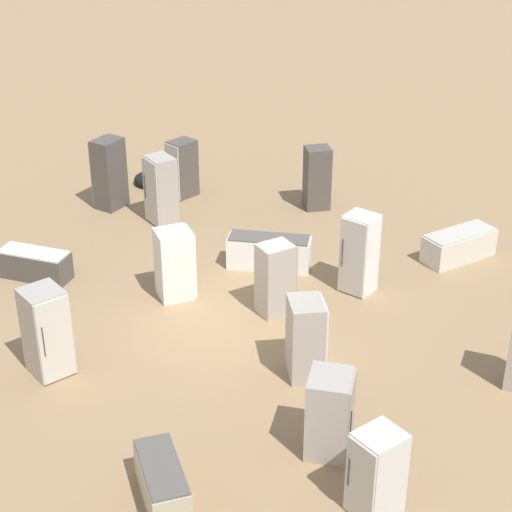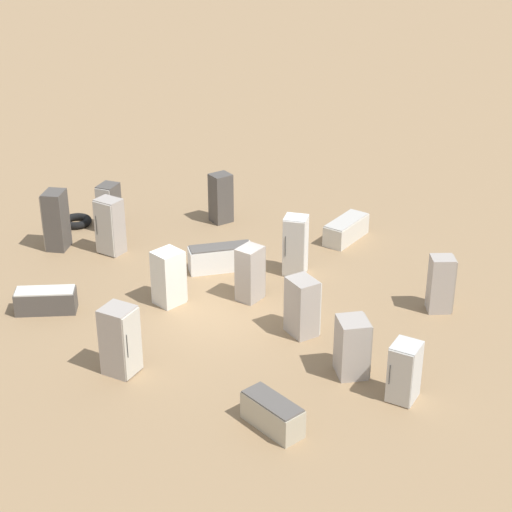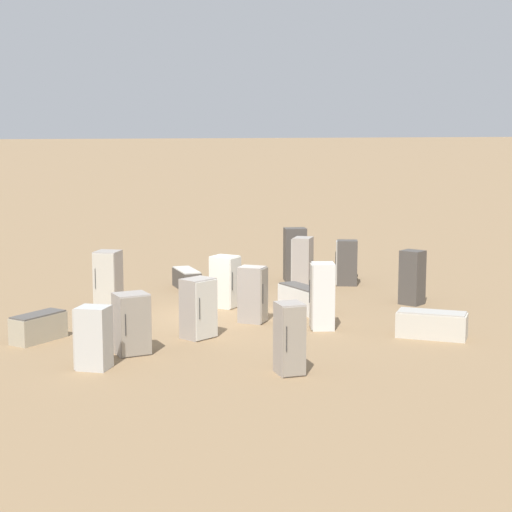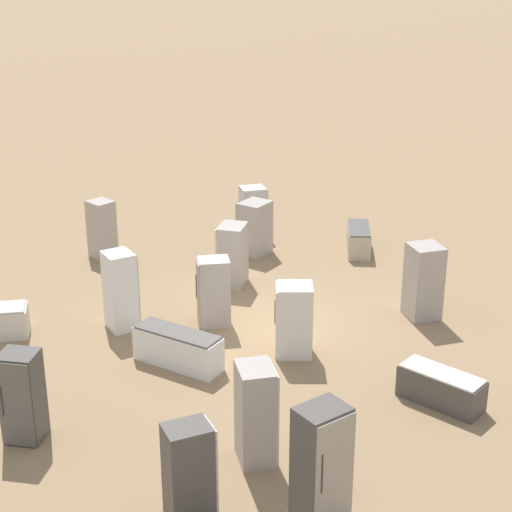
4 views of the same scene
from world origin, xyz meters
name	(u,v)px [view 1 (image 1 of 4)]	position (x,y,z in m)	size (l,w,h in m)	color
ground_plane	(221,321)	(0.00, 0.00, 0.00)	(1000.00, 1000.00, 0.00)	#937551
discarded_fridge_0	(269,252)	(-0.42, -2.57, 0.39)	(1.96, 0.74, 0.78)	white
discarded_fridge_1	(330,414)	(-2.86, 3.50, 0.74)	(0.76, 0.80, 1.49)	#A89E93
discarded_fridge_2	(35,264)	(4.63, -0.80, 0.33)	(1.69, 0.75, 0.67)	#4C4742
discarded_fridge_3	(359,254)	(-2.58, -1.98, 0.91)	(0.85, 0.84, 1.82)	white
discarded_fridge_4	(163,484)	(-0.58, 5.29, 0.36)	(1.30, 1.59, 0.72)	#B2A88E
discarded_fridge_5	(109,173)	(4.49, -4.93, 0.95)	(0.83, 0.92, 1.91)	#4C4742
discarded_fridge_6	(317,178)	(-0.88, -6.20, 0.85)	(0.84, 0.83, 1.70)	#4C4742
discarded_fridge_7	(175,264)	(1.24, -0.77, 0.79)	(1.00, 0.98, 1.59)	silver
discarded_fridge_8	(47,332)	(2.64, 2.52, 0.88)	(1.03, 1.02, 1.76)	#A89E93
discarded_fridge_9	(459,245)	(-4.70, -4.07, 0.35)	(1.76, 1.77, 0.70)	beige
discarded_fridge_10	(376,473)	(-3.76, 4.70, 0.72)	(0.92, 0.94, 1.44)	silver
discarded_fridge_12	(161,190)	(2.82, -4.32, 0.89)	(0.96, 0.95, 1.79)	#A89E93
discarded_fridge_13	(306,339)	(-2.07, 1.45, 0.79)	(0.89, 0.96, 1.58)	#A89E93
discarded_fridge_14	(182,169)	(2.84, -6.09, 0.79)	(0.84, 0.91, 1.59)	#4C4742
discarded_fridge_15	(276,279)	(-1.02, -0.63, 0.80)	(0.91, 0.90, 1.60)	#A89E93
scrap_tire	(152,180)	(3.97, -6.69, 0.12)	(1.02, 1.02, 0.25)	black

